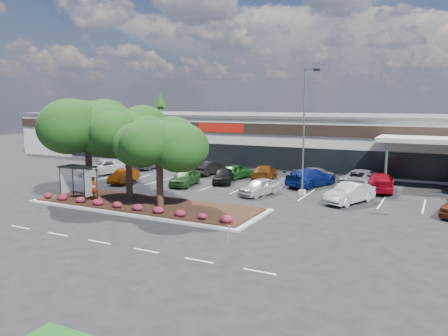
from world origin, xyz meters
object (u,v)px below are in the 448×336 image
at_px(survey_stake, 229,232).
at_px(car_0, 103,167).
at_px(car_1, 124,176).
at_px(light_pole, 305,139).

xyz_separation_m(survey_stake, car_0, (-22.65, 15.10, 0.13)).
distance_m(survey_stake, car_0, 27.22).
distance_m(car_0, car_1, 6.12).
bearing_deg(light_pole, survey_stake, -89.46).
xyz_separation_m(light_pole, survey_stake, (0.14, -14.48, -4.01)).
relative_size(light_pole, car_0, 1.83).
bearing_deg(car_1, light_pole, -2.48).
bearing_deg(car_1, survey_stake, -45.29).
xyz_separation_m(survey_stake, car_1, (-17.32, 12.11, 0.00)).
distance_m(survey_stake, car_1, 21.13).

